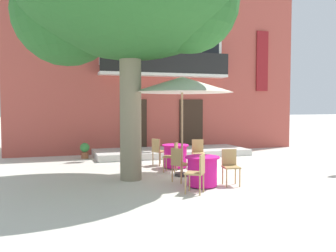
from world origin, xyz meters
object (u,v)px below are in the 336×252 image
cafe_chair_middle_0 (179,162)px  cafe_chair_middle_1 (198,171)px  cafe_chair_near_tree_1 (198,151)px  cafe_table_middle (202,171)px  cafe_table_near_tree (175,156)px  ground_planter_left (85,150)px  cafe_chair_near_tree_2 (158,150)px  cafe_chair_middle_2 (230,164)px  cafe_umbrella (182,85)px  cafe_chair_near_tree_0 (173,155)px

cafe_chair_middle_0 → cafe_chair_middle_1: same height
cafe_chair_near_tree_1 → cafe_table_middle: bearing=-110.2°
cafe_table_near_tree → ground_planter_left: 4.04m
cafe_chair_middle_0 → ground_planter_left: cafe_chair_middle_0 is taller
cafe_chair_near_tree_1 → cafe_chair_middle_0: size_ratio=1.00×
cafe_chair_near_tree_2 → cafe_chair_middle_0: 2.81m
cafe_chair_near_tree_1 → cafe_chair_middle_0: bearing=-124.0°
cafe_chair_near_tree_1 → cafe_chair_near_tree_2: bearing=145.9°
cafe_chair_near_tree_2 → cafe_chair_middle_2: 3.61m
cafe_chair_near_tree_1 → cafe_chair_middle_1: size_ratio=1.00×
cafe_umbrella → ground_planter_left: 5.49m
cafe_chair_near_tree_2 → cafe_chair_middle_1: bearing=-93.2°
cafe_chair_near_tree_1 → ground_planter_left: 4.65m
cafe_chair_middle_2 → ground_planter_left: 6.70m
cafe_chair_near_tree_2 → cafe_chair_middle_0: bearing=-94.7°
cafe_chair_near_tree_1 → cafe_table_middle: (-0.98, -2.68, -0.14)m
cafe_chair_middle_0 → cafe_table_near_tree: bearing=73.9°
cafe_chair_middle_2 → ground_planter_left: (-3.15, 5.91, -0.19)m
cafe_table_near_tree → cafe_table_middle: (-0.24, -2.80, 0.00)m
cafe_chair_middle_1 → cafe_chair_middle_2: 1.29m
cafe_chair_near_tree_1 → cafe_table_middle: cafe_chair_near_tree_1 is taller
cafe_chair_near_tree_2 → cafe_umbrella: (0.14, -1.98, 2.08)m
cafe_chair_middle_0 → cafe_chair_middle_1: bearing=-90.2°
cafe_chair_near_tree_0 → cafe_chair_middle_2: bearing=-69.1°
cafe_chair_near_tree_0 → ground_planter_left: cafe_chair_near_tree_0 is taller
cafe_chair_middle_0 → cafe_chair_middle_2: (1.13, -0.70, 0.00)m
cafe_chair_near_tree_1 → ground_planter_left: bearing=136.7°
cafe_chair_near_tree_0 → cafe_chair_near_tree_1: same height
cafe_table_near_tree → cafe_chair_near_tree_2: (-0.39, 0.64, 0.14)m
cafe_chair_near_tree_0 → cafe_table_middle: 2.12m
cafe_chair_middle_1 → cafe_umbrella: cafe_umbrella is taller
cafe_chair_near_tree_1 → cafe_chair_middle_1: same height
cafe_chair_near_tree_0 → cafe_table_middle: cafe_chair_near_tree_0 is taller
cafe_chair_middle_1 → cafe_umbrella: bearing=79.9°
cafe_chair_middle_1 → cafe_table_middle: bearing=59.2°
cafe_table_near_tree → cafe_chair_middle_2: cafe_chair_middle_2 is taller
ground_planter_left → cafe_chair_near_tree_1: bearing=-43.3°
cafe_chair_near_tree_1 → cafe_chair_middle_2: 2.74m
cafe_umbrella → ground_planter_left: bearing=118.5°
cafe_chair_near_tree_2 → cafe_table_middle: bearing=-87.4°
cafe_chair_near_tree_1 → cafe_table_middle: 2.85m
cafe_table_near_tree → cafe_chair_near_tree_2: bearing=121.5°
cafe_chair_middle_0 → cafe_chair_near_tree_2: bearing=85.3°
cafe_umbrella → cafe_chair_near_tree_2: bearing=94.1°
cafe_chair_middle_2 → cafe_umbrella: 2.69m
cafe_chair_middle_1 → ground_planter_left: 6.81m
cafe_table_middle → cafe_table_near_tree: bearing=85.1°
cafe_chair_near_tree_2 → cafe_table_middle: 3.45m
cafe_table_near_tree → cafe_chair_near_tree_0: bearing=-114.8°
cafe_table_near_tree → cafe_chair_middle_0: bearing=-106.1°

